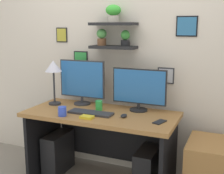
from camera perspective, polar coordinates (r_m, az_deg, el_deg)
back_wall_assembly at (r=3.24m, az=1.07°, el=7.49°), size 4.40×0.24×2.70m
desk at (r=3.06m, az=-1.72°, el=-8.49°), size 1.50×0.68×0.75m
monitor_left at (r=3.22m, az=-5.76°, el=1.13°), size 0.52×0.18×0.48m
monitor_right at (r=2.98m, az=5.21°, el=-0.32°), size 0.55×0.18×0.42m
keyboard at (r=2.91m, az=-4.11°, el=-4.96°), size 0.44×0.14×0.02m
computer_mouse at (r=2.79m, az=2.26°, el=-5.52°), size 0.06×0.09×0.03m
desk_lamp at (r=3.23m, az=-11.15°, el=3.25°), size 0.18×0.18×0.48m
cell_phone at (r=2.69m, az=9.12°, el=-6.61°), size 0.11×0.15×0.01m
coffee_mug at (r=2.87m, az=-9.50°, el=-4.61°), size 0.08×0.08×0.09m
pen_cup at (r=3.01m, az=-2.52°, el=-3.55°), size 0.07×0.07×0.10m
scissors_tray at (r=2.77m, az=-4.83°, el=-5.76°), size 0.12×0.08×0.02m
drawer_cabinet at (r=2.91m, az=18.54°, el=-15.44°), size 0.44×0.50×0.59m
computer_tower_left at (r=3.41m, az=-10.26°, el=-12.24°), size 0.18×0.40×0.44m
computer_tower_right at (r=3.07m, az=6.72°, el=-15.33°), size 0.18×0.40×0.40m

